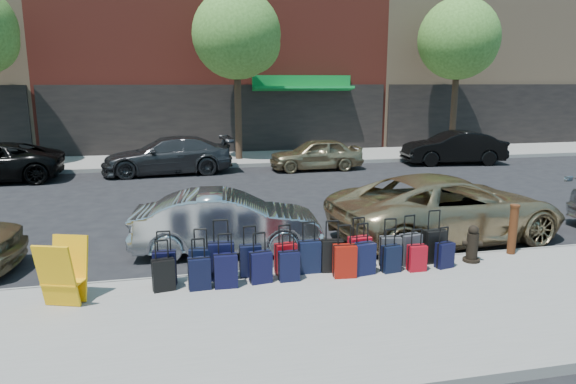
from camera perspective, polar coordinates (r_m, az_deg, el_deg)
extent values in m
plane|color=black|center=(13.97, -2.67, -2.52)|extent=(120.00, 120.00, 0.00)
cube|color=gray|center=(7.98, 5.55, -13.61)|extent=(60.00, 4.00, 0.15)
cube|color=gray|center=(23.68, -6.81, 3.66)|extent=(60.00, 4.00, 0.15)
cube|color=gray|center=(9.76, 1.87, -8.62)|extent=(60.00, 0.08, 0.15)
cube|color=gray|center=(21.70, -6.27, 2.90)|extent=(60.00, 0.08, 0.15)
cube|color=black|center=(25.44, -7.34, 7.91)|extent=(16.66, 0.15, 3.40)
cube|color=#0D7B2F|center=(25.70, 1.73, 11.40)|extent=(5.00, 0.91, 0.27)
cube|color=#0D7B2F|center=(25.99, 1.57, 12.18)|extent=(5.00, 0.10, 0.60)
cube|color=black|center=(31.24, 23.63, 7.78)|extent=(14.70, 0.15, 3.40)
cylinder|color=black|center=(23.01, -5.58, 9.64)|extent=(0.30, 0.30, 4.80)
sphere|color=#3B6A23|center=(23.07, -5.74, 17.03)|extent=(3.80, 3.80, 3.80)
sphere|color=#3B6A23|center=(23.12, -4.18, 16.10)|extent=(2.58, 2.58, 2.58)
cylinder|color=black|center=(26.42, 17.99, 9.43)|extent=(0.30, 0.30, 4.80)
sphere|color=#3B6A23|center=(26.47, 18.42, 15.85)|extent=(3.80, 3.80, 3.80)
sphere|color=#3B6A23|center=(26.75, 19.51, 14.92)|extent=(2.58, 2.58, 2.58)
cube|color=black|center=(9.06, -13.54, -8.19)|extent=(0.40, 0.23, 0.58)
cylinder|color=black|center=(8.87, -13.74, -4.39)|extent=(0.22, 0.04, 0.03)
cube|color=black|center=(9.11, -9.66, -7.94)|extent=(0.41, 0.28, 0.57)
cylinder|color=black|center=(8.92, -9.80, -4.22)|extent=(0.21, 0.07, 0.03)
cube|color=black|center=(9.08, -7.40, -7.61)|extent=(0.46, 0.28, 0.66)
cylinder|color=black|center=(8.87, -7.52, -3.25)|extent=(0.25, 0.05, 0.03)
cube|color=black|center=(9.19, -4.20, -7.62)|extent=(0.38, 0.22, 0.57)
cylinder|color=black|center=(9.00, -4.26, -3.95)|extent=(0.21, 0.04, 0.03)
cube|color=maroon|center=(9.27, -0.26, -7.42)|extent=(0.40, 0.26, 0.56)
cylinder|color=black|center=(9.09, -0.26, -3.83)|extent=(0.21, 0.06, 0.03)
cube|color=black|center=(9.34, 2.39, -7.20)|extent=(0.39, 0.22, 0.58)
cylinder|color=black|center=(9.15, 2.43, -3.47)|extent=(0.22, 0.03, 0.03)
cube|color=black|center=(9.42, 4.93, -7.07)|extent=(0.42, 0.27, 0.59)
cylinder|color=black|center=(9.23, 5.01, -3.35)|extent=(0.22, 0.06, 0.03)
cube|color=#B20B18|center=(9.63, 7.95, -6.68)|extent=(0.42, 0.26, 0.60)
cylinder|color=black|center=(9.44, 8.06, -2.97)|extent=(0.22, 0.06, 0.03)
cube|color=#3C3D42|center=(9.83, 11.28, -6.49)|extent=(0.40, 0.26, 0.57)
cylinder|color=black|center=(9.65, 11.43, -3.04)|extent=(0.21, 0.06, 0.03)
cube|color=#38383D|center=(9.99, 13.42, -6.20)|extent=(0.42, 0.28, 0.59)
cylinder|color=black|center=(9.82, 13.60, -2.66)|extent=(0.22, 0.07, 0.03)
cube|color=black|center=(10.23, 15.96, -5.80)|extent=(0.43, 0.26, 0.63)
cylinder|color=black|center=(10.04, 16.19, -2.09)|extent=(0.24, 0.05, 0.03)
cube|color=black|center=(8.82, -13.67, -8.94)|extent=(0.39, 0.27, 0.53)
cylinder|color=black|center=(8.63, -13.86, -5.36)|extent=(0.20, 0.07, 0.03)
cube|color=black|center=(8.74, -9.81, -8.93)|extent=(0.37, 0.23, 0.53)
cylinder|color=black|center=(8.55, -9.95, -5.29)|extent=(0.20, 0.04, 0.03)
cube|color=black|center=(8.75, -6.92, -8.68)|extent=(0.39, 0.23, 0.57)
cylinder|color=black|center=(8.55, -7.03, -4.79)|extent=(0.22, 0.04, 0.03)
cube|color=black|center=(8.90, -3.06, -8.34)|extent=(0.40, 0.26, 0.54)
cylinder|color=black|center=(8.71, -3.10, -4.70)|extent=(0.21, 0.06, 0.03)
cube|color=black|center=(8.97, 0.10, -8.24)|extent=(0.35, 0.21, 0.52)
cylinder|color=black|center=(8.79, 0.10, -4.80)|extent=(0.20, 0.03, 0.03)
cube|color=maroon|center=(9.18, 6.32, -7.63)|extent=(0.41, 0.27, 0.58)
cylinder|color=black|center=(8.98, 6.41, -3.83)|extent=(0.22, 0.05, 0.03)
cube|color=black|center=(9.35, 8.39, -7.33)|extent=(0.42, 0.29, 0.58)
cylinder|color=black|center=(9.16, 8.51, -3.62)|extent=(0.22, 0.07, 0.03)
cube|color=black|center=(9.55, 11.38, -7.28)|extent=(0.36, 0.24, 0.49)
cylinder|color=black|center=(9.39, 11.51, -4.19)|extent=(0.19, 0.06, 0.03)
cube|color=#9E0A16|center=(9.71, 14.12, -7.13)|extent=(0.33, 0.19, 0.48)
cylinder|color=black|center=(9.55, 14.28, -4.16)|extent=(0.18, 0.03, 0.03)
cube|color=black|center=(10.01, 17.01, -6.73)|extent=(0.35, 0.25, 0.48)
cylinder|color=black|center=(9.86, 17.19, -3.87)|extent=(0.18, 0.07, 0.03)
cylinder|color=black|center=(10.57, 19.68, -7.11)|extent=(0.32, 0.32, 0.05)
cylinder|color=black|center=(10.48, 19.79, -5.67)|extent=(0.22, 0.22, 0.51)
sphere|color=black|center=(10.40, 19.92, -4.01)|extent=(0.20, 0.20, 0.20)
cylinder|color=black|center=(10.47, 19.81, -5.39)|extent=(0.37, 0.21, 0.09)
cylinder|color=#38190C|center=(11.19, 23.71, -3.87)|extent=(0.16, 0.16, 0.99)
cylinder|color=#38190C|center=(11.08, 23.93, -1.42)|extent=(0.19, 0.19, 0.04)
cube|color=#FBAF0D|center=(8.55, -24.33, -8.55)|extent=(0.63, 0.43, 1.03)
cube|color=#FBAF0D|center=(8.85, -23.09, -7.75)|extent=(0.63, 0.43, 1.03)
cube|color=#FBAF0D|center=(8.75, -23.61, -9.11)|extent=(0.66, 0.54, 0.02)
imported|color=#B2B5B9|center=(10.86, -6.76, -3.36)|extent=(4.04, 1.75, 1.29)
imported|color=tan|center=(12.14, 17.28, -1.69)|extent=(5.62, 3.08, 1.49)
imported|color=#333336|center=(20.58, -13.23, 3.97)|extent=(5.09, 2.31, 1.44)
imported|color=#96825C|center=(21.00, 3.11, 4.22)|extent=(3.79, 1.56, 1.29)
imported|color=black|center=(23.59, 17.91, 4.70)|extent=(4.50, 2.02, 1.43)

